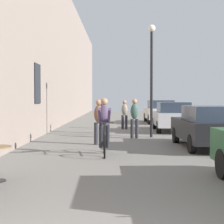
% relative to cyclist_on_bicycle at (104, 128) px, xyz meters
% --- Properties ---
extents(building_facade_left, '(0.54, 68.00, 9.16)m').
position_rel_cyclist_on_bicycle_xyz_m(building_facade_left, '(-3.26, 5.97, 3.77)').
color(building_facade_left, gray).
rests_on(building_facade_left, ground_plane).
extents(cyclist_on_bicycle, '(0.52, 1.76, 1.74)m').
position_rel_cyclist_on_bicycle_xyz_m(cyclist_on_bicycle, '(0.00, 0.00, 0.00)').
color(cyclist_on_bicycle, black).
rests_on(cyclist_on_bicycle, ground_plane).
extents(pedestrian_near, '(0.38, 0.30, 1.66)m').
position_rel_cyclist_on_bicycle_xyz_m(pedestrian_near, '(-0.29, 2.36, 0.13)').
color(pedestrian_near, '#26262D').
rests_on(pedestrian_near, ground_plane).
extents(pedestrian_mid, '(0.35, 0.25, 1.68)m').
position_rel_cyclist_on_bicycle_xyz_m(pedestrian_mid, '(1.14, 4.44, 0.14)').
color(pedestrian_mid, '#26262D').
rests_on(pedestrian_mid, ground_plane).
extents(pedestrian_far, '(0.34, 0.24, 1.71)m').
position_rel_cyclist_on_bicycle_xyz_m(pedestrian_far, '(-0.30, 6.72, 0.15)').
color(pedestrian_far, '#26262D').
rests_on(pedestrian_far, ground_plane).
extents(pedestrian_furthest, '(0.36, 0.28, 1.60)m').
position_rel_cyclist_on_bicycle_xyz_m(pedestrian_furthest, '(0.82, 9.10, 0.09)').
color(pedestrian_furthest, '#26262D').
rests_on(pedestrian_furthest, ground_plane).
extents(street_lamp, '(0.32, 0.32, 4.90)m').
position_rel_cyclist_on_bicycle_xyz_m(street_lamp, '(1.90, 4.95, 2.30)').
color(street_lamp, black).
rests_on(street_lamp, ground_plane).
extents(parked_car_second, '(1.79, 4.11, 1.45)m').
position_rel_cyclist_on_bicycle_xyz_m(parked_car_second, '(3.45, 1.52, -0.06)').
color(parked_car_second, black).
rests_on(parked_car_second, ground_plane).
extents(parked_car_third, '(1.91, 4.30, 1.51)m').
position_rel_cyclist_on_bicycle_xyz_m(parked_car_third, '(3.26, 7.87, -0.03)').
color(parked_car_third, '#B7B7BC').
rests_on(parked_car_third, ground_plane).
extents(parked_car_fourth, '(1.90, 4.43, 1.57)m').
position_rel_cyclist_on_bicycle_xyz_m(parked_car_fourth, '(3.36, 14.10, 0.01)').
color(parked_car_fourth, beige).
rests_on(parked_car_fourth, ground_plane).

